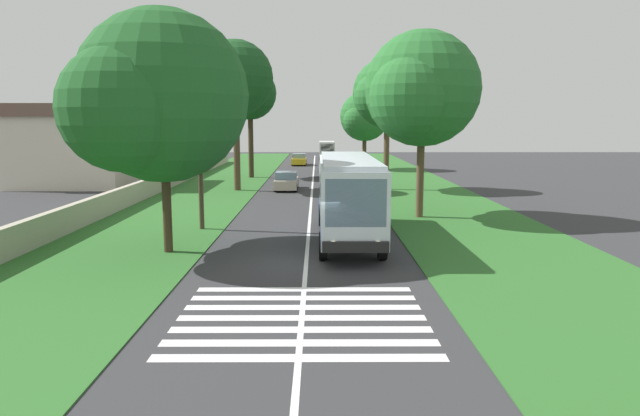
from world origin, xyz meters
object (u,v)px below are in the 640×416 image
Objects in this scene: roadside_building at (79,145)px; roadside_tree_right_1 at (364,118)px; trailing_car_1 at (331,171)px; roadside_tree_right_0 at (385,95)px; roadside_tree_right_2 at (419,92)px; utility_pole at (200,152)px; trailing_car_0 at (286,181)px; roadside_tree_left_0 at (249,95)px; roadside_tree_left_2 at (234,81)px; trailing_minibus_0 at (327,149)px; coach_bus at (348,193)px; trailing_car_3 at (299,160)px; roadside_tree_left_1 at (159,102)px; trailing_car_2 at (328,166)px.

roadside_tree_right_1 is at bearing -58.04° from roadside_building.
trailing_car_1 is 0.42× the size of roadside_tree_right_0.
utility_pole is at bearing 107.54° from roadside_tree_right_2.
roadside_tree_right_2 is at bearing -149.06° from trailing_car_0.
trailing_car_0 is 0.50× the size of roadside_tree_right_1.
roadside_tree_right_2 is at bearing -152.87° from roadside_tree_left_0.
trailing_minibus_0 is at bearing -11.68° from roadside_tree_left_2.
roadside_building is (-15.67, 25.11, -2.34)m from roadside_tree_right_1.
roadside_tree_right_0 is 1.18× the size of roadside_tree_right_1.
roadside_tree_right_0 is 25.79m from roadside_building.
trailing_minibus_0 is at bearing -16.19° from roadside_tree_left_0.
roadside_tree_left_2 is at bearing -105.66° from roadside_building.
trailing_minibus_0 is at bearing 0.06° from coach_bus.
trailing_car_0 is 1.00× the size of trailing_car_3.
trailing_car_0 is 0.59× the size of utility_pole.
utility_pole is (2.42, 7.12, 1.70)m from coach_bus.
roadside_tree_left_2 is 11.61m from roadside_tree_right_0.
roadside_tree_left_0 is 10.38m from roadside_tree_left_2.
roadside_tree_right_1 is at bearing -15.55° from roadside_tree_left_1.
roadside_tree_left_2 reaches higher than roadside_building.
coach_bus is at bearing -168.78° from trailing_car_0.
roadside_building is at bearing 105.54° from trailing_car_1.
roadside_tree_left_2 is 1.12× the size of roadside_tree_right_2.
trailing_car_3 is 28.77m from roadside_building.
trailing_minibus_0 is (36.73, -3.76, 0.88)m from trailing_car_0.
trailing_car_0 is 10.13m from trailing_car_1.
roadside_tree_left_1 is 28.90m from roadside_building.
roadside_tree_right_1 is 1.17× the size of utility_pole.
coach_bus is 2.60× the size of trailing_car_2.
roadside_tree_left_2 is at bearing 149.60° from roadside_tree_right_1.
trailing_car_2 is 30.75m from roadside_tree_right_2.
trailing_car_3 is (45.27, 3.65, -1.48)m from coach_bus.
utility_pole is (-42.85, 3.48, 3.18)m from trailing_car_3.
trailing_minibus_0 is 18.45m from roadside_tree_right_1.
trailing_car_3 is 0.50× the size of roadside_tree_right_1.
utility_pole is at bearing 172.49° from trailing_minibus_0.
trailing_minibus_0 is 0.53× the size of roadside_tree_left_2.
trailing_car_0 is 8.67m from roadside_tree_left_2.
trailing_car_3 is at bearing 12.05° from trailing_car_1.
utility_pole is at bearing -144.98° from roadside_building.
trailing_car_3 is 11.36m from trailing_minibus_0.
roadside_tree_right_2 reaches higher than trailing_car_0.
roadside_building is (20.36, 14.27, -0.44)m from utility_pole.
roadside_tree_left_2 is (-26.32, 4.07, 7.74)m from trailing_car_3.
roadside_tree_right_2 reaches higher than trailing_car_1.
trailing_car_3 is at bearing -4.64° from utility_pole.
coach_bus reaches higher than trailing_car_3.
trailing_car_3 is 40.54m from roadside_tree_right_2.
roadside_tree_left_1 reaches higher than roadside_tree_right_1.
roadside_tree_left_1 is at bearing -151.54° from roadside_building.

